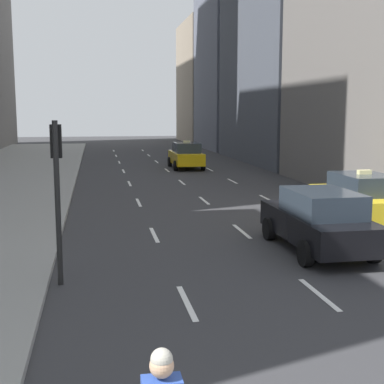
{
  "coord_description": "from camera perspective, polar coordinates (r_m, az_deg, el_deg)",
  "views": [
    {
      "loc": [
        -1.91,
        -2.07,
        3.79
      ],
      "look_at": [
        0.51,
        11.35,
        1.72
      ],
      "focal_mm": 50.0,
      "sensor_mm": 36.0,
      "label": 1
    }
  ],
  "objects": [
    {
      "name": "sedan_black_near",
      "position": [
        14.92,
        13.35,
        -2.92
      ],
      "size": [
        2.02,
        4.55,
        1.7
      ],
      "color": "black",
      "rests_on": "ground"
    },
    {
      "name": "taxi_lead",
      "position": [
        35.58,
        -0.64,
        3.94
      ],
      "size": [
        2.02,
        4.4,
        1.87
      ],
      "color": "yellow",
      "rests_on": "ground"
    },
    {
      "name": "lane_markings",
      "position": [
        25.75,
        -0.03,
        0.18
      ],
      "size": [
        5.72,
        56.0,
        0.01
      ],
      "color": "white",
      "rests_on": "ground"
    },
    {
      "name": "taxi_second",
      "position": [
        18.81,
        17.5,
        -0.68
      ],
      "size": [
        2.02,
        4.4,
        1.87
      ],
      "color": "yellow",
      "rests_on": "ground"
    },
    {
      "name": "traffic_light_pole",
      "position": [
        11.89,
        -14.21,
        1.69
      ],
      "size": [
        0.24,
        0.42,
        3.6
      ],
      "color": "black",
      "rests_on": "ground"
    }
  ]
}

